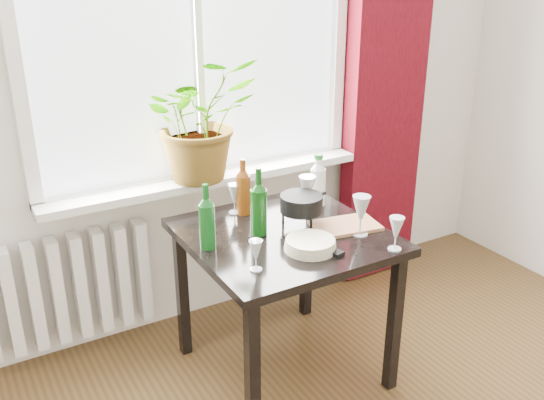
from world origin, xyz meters
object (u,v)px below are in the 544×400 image
wine_bottle_left (207,216)px  wineglass_far_right (396,233)px  radiator (69,288)px  potted_plant (200,119)px  bottle_amber (243,186)px  wineglass_front_right (361,215)px  wineglass_front_left (256,255)px  wineglass_back_center (307,195)px  cleaning_bottle (318,180)px  wine_bottle_right (259,201)px  cutting_board (345,226)px  plate_stack (310,245)px  table (284,251)px  tv_remote (327,249)px  fondue_pot (301,211)px  wineglass_back_left (234,199)px

wine_bottle_left → wineglass_far_right: wine_bottle_left is taller
radiator → wineglass_far_right: bearing=-40.8°
radiator → potted_plant: size_ratio=1.31×
bottle_amber → wineglass_front_right: 0.58m
wine_bottle_left → wineglass_front_left: size_ratio=2.19×
wineglass_front_right → wineglass_back_center: wineglass_back_center is taller
potted_plant → wineglass_front_right: (0.42, -0.76, -0.32)m
wineglass_far_right → wine_bottle_left: bearing=148.6°
wine_bottle_left → cleaning_bottle: (0.67, 0.16, -0.01)m
wine_bottle_right → wineglass_back_center: bearing=14.5°
radiator → cutting_board: size_ratio=2.68×
wine_bottle_left → plate_stack: wine_bottle_left is taller
table → bottle_amber: bottle_amber is taller
wineglass_back_center → tv_remote: (-0.14, -0.37, -0.09)m
wineglass_back_center → tv_remote: wineglass_back_center is taller
cleaning_bottle → fondue_pot: 0.27m
bottle_amber → cleaning_bottle: bearing=-13.5°
fondue_pot → wineglass_back_left: bearing=135.0°
wine_bottle_right → cleaning_bottle: bearing=19.5°
fondue_pot → cutting_board: 0.21m
potted_plant → wineglass_front_left: 0.89m
radiator → table: bearing=-36.5°
wine_bottle_left → wineglass_far_right: size_ratio=1.89×
wineglass_far_right → wineglass_back_left: (-0.41, 0.68, -0.00)m
wineglass_far_right → fondue_pot: (-0.21, 0.40, -0.00)m
table → tv_remote: tv_remote is taller
wineglass_front_right → cutting_board: bearing=95.4°
potted_plant → fondue_pot: size_ratio=2.75×
wine_bottle_right → cutting_board: size_ratio=1.05×
wineglass_far_right → wineglass_front_left: (-0.59, 0.14, -0.01)m
wineglass_back_center → wineglass_far_right: bearing=-77.4°
bottle_amber → wineglass_front_left: size_ratio=2.12×
wine_bottle_right → fondue_pot: (0.21, -0.03, -0.08)m
wine_bottle_left → tv_remote: bearing=-33.2°
cleaning_bottle → wineglass_front_left: 0.73m
wineglass_back_left → fondue_pot: 0.35m
plate_stack → wine_bottle_right: bearing=113.9°
wine_bottle_left → wine_bottle_right: size_ratio=0.93×
wineglass_front_left → wineglass_front_right: bearing=5.6°
wine_bottle_left → wine_bottle_right: (0.26, 0.01, 0.01)m
wineglass_front_right → fondue_pot: size_ratio=0.85×
wine_bottle_left → fondue_pot: bearing=-1.4°
tv_remote → cutting_board: 0.25m
potted_plant → cleaning_bottle: 0.65m
bottle_amber → tv_remote: (0.12, -0.52, -0.13)m
wine_bottle_left → fondue_pot: 0.47m
cleaning_bottle → wineglass_back_left: (-0.40, 0.11, -0.06)m
wine_bottle_left → fondue_pot: (0.46, -0.01, -0.07)m
wineglass_far_right → cleaning_bottle: bearing=90.8°
wineglass_far_right → tv_remote: size_ratio=0.96×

